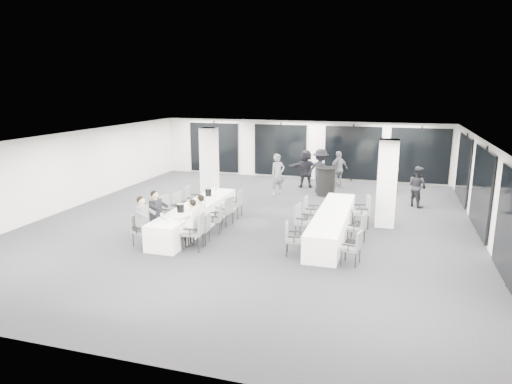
% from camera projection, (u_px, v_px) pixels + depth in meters
% --- Properties ---
extents(room, '(14.04, 16.04, 2.84)m').
position_uv_depth(room, '(286.00, 177.00, 15.53)').
color(room, black).
rests_on(room, ground).
extents(column_left, '(0.60, 0.60, 2.80)m').
position_uv_depth(column_left, '(209.00, 162.00, 18.51)').
color(column_left, silver).
rests_on(column_left, floor).
extents(column_right, '(0.60, 0.60, 2.80)m').
position_uv_depth(column_right, '(387.00, 183.00, 14.49)').
color(column_right, silver).
rests_on(column_right, floor).
extents(banquet_table_main, '(0.90, 5.00, 0.75)m').
position_uv_depth(banquet_table_main, '(196.00, 216.00, 14.48)').
color(banquet_table_main, white).
rests_on(banquet_table_main, floor).
extents(banquet_table_side, '(0.90, 5.00, 0.75)m').
position_uv_depth(banquet_table_side, '(332.00, 224.00, 13.68)').
color(banquet_table_side, white).
rests_on(banquet_table_side, floor).
extents(cocktail_table, '(0.84, 0.84, 1.17)m').
position_uv_depth(cocktail_table, '(326.00, 181.00, 18.80)').
color(cocktail_table, black).
rests_on(cocktail_table, floor).
extents(chair_main_left_near, '(0.54, 0.57, 0.89)m').
position_uv_depth(chair_main_left_near, '(140.00, 228.00, 12.85)').
color(chair_main_left_near, '#575A5F').
rests_on(chair_main_left_near, floor).
extents(chair_main_left_second, '(0.50, 0.55, 0.94)m').
position_uv_depth(chair_main_left_second, '(153.00, 220.00, 13.54)').
color(chair_main_left_second, '#575A5F').
rests_on(chair_main_left_second, floor).
extents(chair_main_left_mid, '(0.61, 0.65, 1.04)m').
position_uv_depth(chair_main_left_mid, '(168.00, 210.00, 14.44)').
color(chair_main_left_mid, '#575A5F').
rests_on(chair_main_left_mid, floor).
extents(chair_main_left_fourth, '(0.56, 0.59, 0.95)m').
position_uv_depth(chair_main_left_fourth, '(180.00, 205.00, 15.22)').
color(chair_main_left_fourth, '#575A5F').
rests_on(chair_main_left_fourth, floor).
extents(chair_main_left_far, '(0.58, 0.61, 0.97)m').
position_uv_depth(chair_main_left_far, '(192.00, 198.00, 16.08)').
color(chair_main_left_far, '#575A5F').
rests_on(chair_main_left_far, floor).
extents(chair_main_right_near, '(0.58, 0.63, 1.03)m').
position_uv_depth(chair_main_right_near, '(196.00, 229.00, 12.47)').
color(chair_main_right_near, '#575A5F').
rests_on(chair_main_right_near, floor).
extents(chair_main_right_second, '(0.47, 0.52, 0.87)m').
position_uv_depth(chair_main_right_second, '(203.00, 227.00, 13.00)').
color(chair_main_right_second, '#575A5F').
rests_on(chair_main_right_second, floor).
extents(chair_main_right_mid, '(0.53, 0.56, 0.90)m').
position_uv_depth(chair_main_right_mid, '(217.00, 217.00, 13.93)').
color(chair_main_right_mid, '#575A5F').
rests_on(chair_main_right_mid, floor).
extents(chair_main_right_fourth, '(0.57, 0.60, 0.94)m').
position_uv_depth(chair_main_right_fourth, '(226.00, 209.00, 14.71)').
color(chair_main_right_fourth, '#575A5F').
rests_on(chair_main_right_fourth, floor).
extents(chair_main_right_far, '(0.48, 0.54, 0.95)m').
position_uv_depth(chair_main_right_far, '(236.00, 202.00, 15.63)').
color(chair_main_right_far, '#575A5F').
rests_on(chair_main_right_far, floor).
extents(chair_side_left_near, '(0.52, 0.56, 0.90)m').
position_uv_depth(chair_side_left_near, '(291.00, 237.00, 12.11)').
color(chair_side_left_near, '#575A5F').
rests_on(chair_side_left_near, floor).
extents(chair_side_left_mid, '(0.57, 0.61, 1.00)m').
position_uv_depth(chair_side_left_mid, '(302.00, 219.00, 13.50)').
color(chair_side_left_mid, '#575A5F').
rests_on(chair_side_left_mid, floor).
extents(chair_side_left_far, '(0.48, 0.54, 0.95)m').
position_uv_depth(chair_side_left_far, '(310.00, 209.00, 14.67)').
color(chair_side_left_far, '#575A5F').
rests_on(chair_side_left_far, floor).
extents(chair_side_right_near, '(0.53, 0.56, 0.89)m').
position_uv_depth(chair_side_right_near, '(354.00, 246.00, 11.43)').
color(chair_side_right_near, '#575A5F').
rests_on(chair_side_right_near, floor).
extents(chair_side_right_mid, '(0.54, 0.57, 0.91)m').
position_uv_depth(chair_side_right_mid, '(359.00, 226.00, 12.97)').
color(chair_side_right_mid, '#575A5F').
rests_on(chair_side_right_mid, floor).
extents(chair_side_right_far, '(0.62, 0.65, 1.04)m').
position_uv_depth(chair_side_right_far, '(364.00, 209.00, 14.47)').
color(chair_side_right_far, '#575A5F').
rests_on(chair_side_right_far, floor).
extents(seated_guest_a, '(0.50, 0.38, 1.44)m').
position_uv_depth(seated_guest_a, '(144.00, 218.00, 12.72)').
color(seated_guest_a, slate).
rests_on(seated_guest_a, floor).
extents(seated_guest_b, '(0.50, 0.38, 1.44)m').
position_uv_depth(seated_guest_b, '(158.00, 211.00, 13.43)').
color(seated_guest_b, black).
rests_on(seated_guest_b, floor).
extents(seated_guest_c, '(0.50, 0.38, 1.44)m').
position_uv_depth(seated_guest_c, '(190.00, 221.00, 12.46)').
color(seated_guest_c, silver).
rests_on(seated_guest_c, floor).
extents(seated_guest_d, '(0.50, 0.38, 1.44)m').
position_uv_depth(seated_guest_d, '(198.00, 216.00, 12.96)').
color(seated_guest_d, silver).
rests_on(seated_guest_d, floor).
extents(standing_guest_a, '(0.90, 0.89, 1.92)m').
position_uv_depth(standing_guest_a, '(278.00, 172.00, 18.90)').
color(standing_guest_a, slate).
rests_on(standing_guest_a, floor).
extents(standing_guest_c, '(1.53, 1.17, 2.11)m').
position_uv_depth(standing_guest_c, '(321.00, 168.00, 19.21)').
color(standing_guest_c, black).
rests_on(standing_guest_c, floor).
extents(standing_guest_d, '(1.20, 1.20, 1.85)m').
position_uv_depth(standing_guest_d, '(339.00, 167.00, 20.26)').
color(standing_guest_d, slate).
rests_on(standing_guest_d, floor).
extents(standing_guest_e, '(0.65, 0.90, 1.71)m').
position_uv_depth(standing_guest_e, '(393.00, 171.00, 19.53)').
color(standing_guest_e, slate).
rests_on(standing_guest_e, floor).
extents(standing_guest_f, '(1.87, 1.02, 1.92)m').
position_uv_depth(standing_guest_f, '(306.00, 166.00, 20.24)').
color(standing_guest_f, black).
rests_on(standing_guest_f, floor).
extents(standing_guest_g, '(0.86, 0.79, 1.91)m').
position_uv_depth(standing_guest_g, '(205.00, 167.00, 20.14)').
color(standing_guest_g, silver).
rests_on(standing_guest_g, floor).
extents(standing_guest_h, '(0.95, 0.95, 1.73)m').
position_uv_depth(standing_guest_h, '(417.00, 184.00, 16.99)').
color(standing_guest_h, black).
rests_on(standing_guest_h, floor).
extents(ice_bucket_near, '(0.22, 0.22, 0.25)m').
position_uv_depth(ice_bucket_near, '(180.00, 208.00, 13.58)').
color(ice_bucket_near, black).
rests_on(ice_bucket_near, banquet_table_main).
extents(ice_bucket_far, '(0.22, 0.22, 0.25)m').
position_uv_depth(ice_bucket_far, '(208.00, 192.00, 15.57)').
color(ice_bucket_far, black).
rests_on(ice_bucket_far, banquet_table_main).
extents(water_bottle_a, '(0.06, 0.06, 0.20)m').
position_uv_depth(water_bottle_a, '(161.00, 216.00, 12.77)').
color(water_bottle_a, silver).
rests_on(water_bottle_a, banquet_table_main).
extents(water_bottle_b, '(0.07, 0.07, 0.21)m').
position_uv_depth(water_bottle_b, '(205.00, 200.00, 14.61)').
color(water_bottle_b, silver).
rests_on(water_bottle_b, banquet_table_main).
extents(water_bottle_c, '(0.06, 0.06, 0.20)m').
position_uv_depth(water_bottle_c, '(216.00, 189.00, 16.25)').
color(water_bottle_c, silver).
rests_on(water_bottle_c, banquet_table_main).
extents(plate_a, '(0.20, 0.20, 0.03)m').
position_uv_depth(plate_a, '(165.00, 219.00, 12.84)').
color(plate_a, white).
rests_on(plate_a, banquet_table_main).
extents(plate_b, '(0.21, 0.21, 0.03)m').
position_uv_depth(plate_b, '(176.00, 219.00, 12.87)').
color(plate_b, white).
rests_on(plate_b, banquet_table_main).
extents(plate_c, '(0.18, 0.18, 0.03)m').
position_uv_depth(plate_c, '(192.00, 208.00, 14.00)').
color(plate_c, white).
rests_on(plate_c, banquet_table_main).
extents(wine_glass, '(0.07, 0.07, 0.19)m').
position_uv_depth(wine_glass, '(167.00, 220.00, 12.23)').
color(wine_glass, silver).
rests_on(wine_glass, banquet_table_main).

